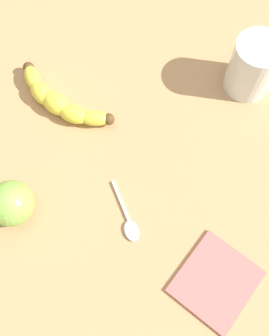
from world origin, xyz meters
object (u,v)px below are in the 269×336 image
Objects in this scene: smoothie_glass at (253,68)px; green_apple_fruit at (11,203)px; banana at (59,102)px; teaspoon at (130,227)px.

smoothie_glass reaches higher than green_apple_fruit.
teaspoon is at bearing -24.70° from banana.
smoothie_glass is at bearing 44.14° from banana.
smoothie_glass is 35.79cm from teaspoon.
green_apple_fruit is (34.83, -32.64, -1.36)cm from smoothie_glass.
green_apple_fruit is at bearing -121.32° from teaspoon.
smoothie_glass reaches higher than teaspoon.
smoothie_glass is at bearing 136.85° from green_apple_fruit.
teaspoon is at bearing -22.63° from smoothie_glass.
banana is at bearing -172.61° from teaspoon.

